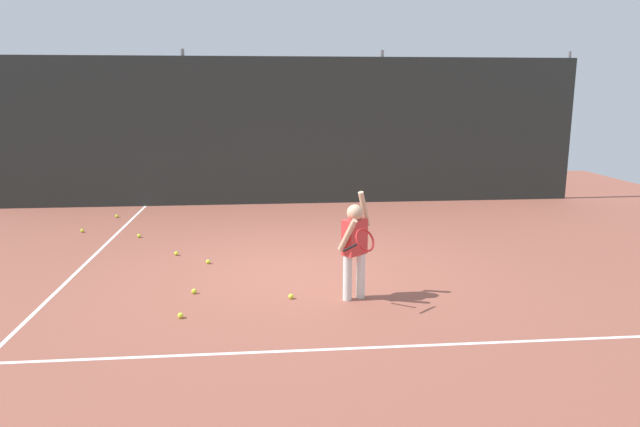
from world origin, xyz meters
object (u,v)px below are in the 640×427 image
(tennis_ball_4, at_px, (176,253))
(tennis_ball_0, at_px, (181,315))
(tennis_ball_5, at_px, (139,236))
(tennis_ball_7, at_px, (208,262))
(tennis_ball_2, at_px, (291,296))
(tennis_ball_6, at_px, (82,231))
(tennis_ball_1, at_px, (194,291))
(tennis_player, at_px, (355,243))
(tennis_ball_3, at_px, (117,216))

(tennis_ball_4, bearing_deg, tennis_ball_0, -80.66)
(tennis_ball_5, height_order, tennis_ball_7, same)
(tennis_ball_2, bearing_deg, tennis_ball_0, -158.34)
(tennis_ball_0, xyz_separation_m, tennis_ball_6, (-2.39, 4.37, 0.00))
(tennis_ball_1, xyz_separation_m, tennis_ball_2, (1.23, -0.31, 0.00))
(tennis_ball_1, bearing_deg, tennis_ball_6, 124.66)
(tennis_ball_0, height_order, tennis_ball_6, same)
(tennis_ball_2, relative_size, tennis_ball_7, 1.00)
(tennis_ball_6, relative_size, tennis_ball_7, 1.00)
(tennis_player, distance_m, tennis_ball_3, 6.69)
(tennis_ball_0, relative_size, tennis_ball_1, 1.00)
(tennis_player, bearing_deg, tennis_ball_2, 134.31)
(tennis_ball_6, bearing_deg, tennis_ball_1, -55.34)
(tennis_ball_1, height_order, tennis_ball_6, same)
(tennis_ball_2, xyz_separation_m, tennis_ball_3, (-3.37, 5.11, 0.00))
(tennis_ball_0, distance_m, tennis_ball_7, 2.14)
(tennis_ball_5, bearing_deg, tennis_ball_0, -71.89)
(tennis_ball_4, xyz_separation_m, tennis_ball_5, (-0.83, 1.23, 0.00))
(tennis_ball_1, height_order, tennis_ball_4, same)
(tennis_ball_2, distance_m, tennis_ball_5, 4.23)
(tennis_ball_0, height_order, tennis_ball_7, same)
(tennis_player, bearing_deg, tennis_ball_7, 99.63)
(tennis_ball_0, height_order, tennis_ball_2, same)
(tennis_ball_7, bearing_deg, tennis_ball_0, -92.95)
(tennis_ball_1, bearing_deg, tennis_player, -11.02)
(tennis_ball_6, distance_m, tennis_ball_7, 3.35)
(tennis_ball_4, xyz_separation_m, tennis_ball_7, (0.55, -0.51, 0.00))
(tennis_ball_1, xyz_separation_m, tennis_ball_7, (0.05, 1.32, 0.00))
(tennis_ball_1, bearing_deg, tennis_ball_3, 113.96)
(tennis_ball_0, xyz_separation_m, tennis_ball_3, (-2.08, 5.62, 0.00))
(tennis_ball_5, relative_size, tennis_ball_6, 1.00)
(tennis_ball_0, distance_m, tennis_ball_6, 4.98)
(tennis_ball_0, bearing_deg, tennis_ball_2, 21.66)
(tennis_ball_0, bearing_deg, tennis_player, 11.55)
(tennis_ball_2, relative_size, tennis_ball_3, 1.00)
(tennis_ball_4, distance_m, tennis_ball_6, 2.61)
(tennis_ball_6, bearing_deg, tennis_ball_0, -61.25)
(tennis_ball_6, height_order, tennis_ball_7, same)
(tennis_player, xyz_separation_m, tennis_ball_1, (-2.02, 0.39, -0.69))
(tennis_ball_1, bearing_deg, tennis_ball_4, 105.09)
(tennis_ball_3, bearing_deg, tennis_ball_5, -65.11)
(tennis_ball_1, relative_size, tennis_ball_2, 1.00)
(tennis_player, xyz_separation_m, tennis_ball_2, (-0.79, 0.09, -0.69))
(tennis_ball_3, distance_m, tennis_ball_4, 3.40)
(tennis_ball_2, xyz_separation_m, tennis_ball_6, (-3.69, 3.85, 0.00))
(tennis_ball_5, height_order, tennis_ball_6, same)
(tennis_ball_1, distance_m, tennis_ball_7, 1.32)
(tennis_player, distance_m, tennis_ball_7, 2.70)
(tennis_ball_0, xyz_separation_m, tennis_ball_4, (-0.44, 2.65, 0.00))
(tennis_ball_0, bearing_deg, tennis_ball_3, 110.28)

